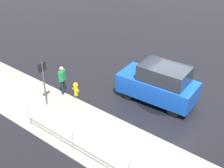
% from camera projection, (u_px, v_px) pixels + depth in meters
% --- Properties ---
extents(ground_plane, '(60.00, 60.00, 0.00)m').
position_uv_depth(ground_plane, '(170.00, 104.00, 15.72)').
color(ground_plane, black).
extents(kerb_strip, '(24.00, 3.20, 0.04)m').
position_uv_depth(kerb_strip, '(120.00, 149.00, 12.90)').
color(kerb_strip, gray).
rests_on(kerb_strip, ground).
extents(moving_hatchback, '(4.00, 1.94, 2.06)m').
position_uv_depth(moving_hatchback, '(159.00, 84.00, 15.40)').
color(moving_hatchback, blue).
rests_on(moving_hatchback, ground).
extents(fire_hydrant, '(0.42, 0.31, 0.80)m').
position_uv_depth(fire_hydrant, '(76.00, 89.00, 16.11)').
color(fire_hydrant, gold).
rests_on(fire_hydrant, ground).
extents(pedestrian, '(0.35, 0.54, 1.62)m').
position_uv_depth(pedestrian, '(62.00, 78.00, 15.99)').
color(pedestrian, '#1E8C4C').
rests_on(pedestrian, ground).
extents(sign_post, '(0.07, 0.44, 2.40)m').
position_uv_depth(sign_post, '(43.00, 78.00, 14.80)').
color(sign_post, '#4C4C51').
rests_on(sign_post, ground).
extents(puddle_patch, '(2.74, 2.74, 0.01)m').
position_uv_depth(puddle_patch, '(163.00, 100.00, 16.01)').
color(puddle_patch, black).
rests_on(puddle_patch, ground).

